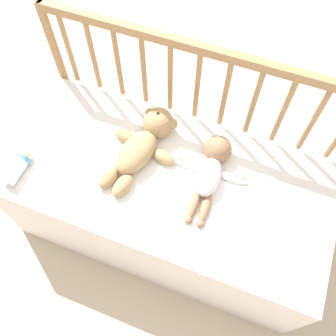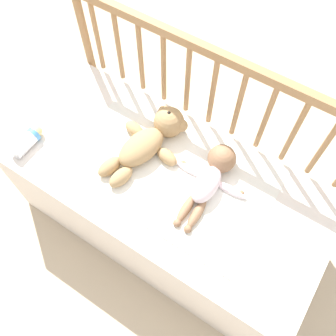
{
  "view_description": "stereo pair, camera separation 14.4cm",
  "coord_description": "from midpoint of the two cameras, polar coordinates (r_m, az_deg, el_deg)",
  "views": [
    {
      "loc": [
        0.25,
        -0.64,
        1.81
      ],
      "look_at": [
        0.0,
        0.01,
        0.55
      ],
      "focal_mm": 40.0,
      "sensor_mm": 36.0,
      "label": 1
    },
    {
      "loc": [
        0.38,
        -0.57,
        1.81
      ],
      "look_at": [
        0.0,
        0.01,
        0.55
      ],
      "focal_mm": 40.0,
      "sensor_mm": 36.0,
      "label": 2
    }
  ],
  "objects": [
    {
      "name": "ground_plane",
      "position": [
        1.94,
        -2.27,
        -8.36
      ],
      "size": [
        12.0,
        12.0,
        0.0
      ],
      "primitive_type": "plane",
      "color": "#C6B293"
    },
    {
      "name": "crib_mattress",
      "position": [
        1.71,
        -2.55,
        -5.48
      ],
      "size": [
        1.34,
        0.62,
        0.49
      ],
      "color": "white",
      "rests_on": "ground_plane"
    },
    {
      "name": "crib_rail",
      "position": [
        1.54,
        1.67,
        11.07
      ],
      "size": [
        1.34,
        0.04,
        0.89
      ],
      "color": "#997047",
      "rests_on": "ground_plane"
    },
    {
      "name": "teddy_bear",
      "position": [
        1.52,
        -6.45,
        3.59
      ],
      "size": [
        0.3,
        0.43,
        0.13
      ],
      "color": "tan",
      "rests_on": "crib_mattress"
    },
    {
      "name": "blanket",
      "position": [
        1.5,
        -2.22,
        -0.59
      ],
      "size": [
        0.81,
        0.51,
        0.01
      ],
      "color": "white",
      "rests_on": "crib_mattress"
    },
    {
      "name": "baby",
      "position": [
        1.46,
        3.86,
        -0.34
      ],
      "size": [
        0.31,
        0.38,
        0.11
      ],
      "color": "white",
      "rests_on": "crib_mattress"
    },
    {
      "name": "baby_bottle",
      "position": [
        1.62,
        -24.38,
        -0.07
      ],
      "size": [
        0.06,
        0.16,
        0.06
      ],
      "color": "white",
      "rests_on": "crib_mattress"
    }
  ]
}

